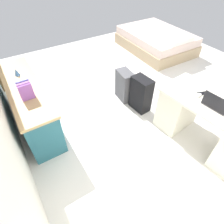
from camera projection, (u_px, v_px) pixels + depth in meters
The scene contains 11 objects.
ground_plane at pixel (142, 91), 3.85m from camera, with size 5.89×5.89×0.00m, color silver.
desk at pixel (207, 124), 2.66m from camera, with size 1.50×0.80×0.74m.
credenza at pixel (30, 104), 2.99m from camera, with size 1.80×0.48×0.73m.
bed at pixel (156, 41), 5.06m from camera, with size 1.93×1.44×0.58m.
suitcase_black at pixel (141, 94), 3.26m from camera, with size 0.36×0.22×0.62m, color black.
suitcase_spare_grey at pixel (125, 86), 3.49m from camera, with size 0.36×0.22×0.57m, color #4C4C51.
laptop at pixel (216, 104), 2.35m from camera, with size 0.33×0.25×0.21m.
computer_mouse at pixel (199, 95), 2.54m from camera, with size 0.06×0.10×0.03m, color white.
cell_phone_by_mouse at pixel (202, 93), 2.58m from camera, with size 0.07×0.14×0.01m, color black.
book_row at pixel (26, 90), 2.47m from camera, with size 0.15×0.17×0.23m.
figurine_small at pixel (16, 72), 2.90m from camera, with size 0.08×0.08×0.11m, color #4C7FBF.
Camera 1 is at (-2.30, 2.16, 2.33)m, focal length 30.32 mm.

